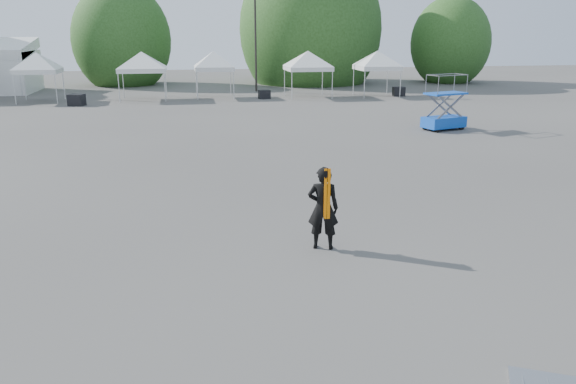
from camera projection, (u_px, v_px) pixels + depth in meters
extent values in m
plane|color=#474442|center=(300.00, 218.00, 14.69)|extent=(120.00, 120.00, 0.00)
cylinder|color=black|center=(255.00, 30.00, 44.14)|extent=(0.16, 0.16, 9.50)
cylinder|color=#382314|center=(124.00, 72.00, 50.77)|extent=(0.36, 0.36, 2.27)
ellipsoid|color=#224517|center=(122.00, 40.00, 50.00)|extent=(4.16, 4.16, 4.78)
cylinder|color=#382314|center=(310.00, 68.00, 52.73)|extent=(0.36, 0.36, 2.80)
ellipsoid|color=#224517|center=(310.00, 29.00, 51.78)|extent=(5.12, 5.12, 5.89)
cylinder|color=#382314|center=(448.00, 71.00, 53.22)|extent=(0.36, 0.36, 2.10)
ellipsoid|color=#224517|center=(450.00, 43.00, 52.50)|extent=(3.84, 3.84, 4.42)
cylinder|color=silver|center=(14.00, 89.00, 37.02)|extent=(0.06, 0.06, 2.00)
cylinder|color=silver|center=(56.00, 89.00, 37.48)|extent=(0.06, 0.06, 2.00)
cylinder|color=silver|center=(25.00, 86.00, 39.49)|extent=(0.06, 0.06, 2.00)
cylinder|color=silver|center=(64.00, 85.00, 39.95)|extent=(0.06, 0.06, 2.00)
cube|color=white|center=(38.00, 71.00, 38.19)|extent=(2.82, 2.82, 0.30)
pyramid|color=white|center=(36.00, 52.00, 37.84)|extent=(3.99, 3.99, 1.10)
cylinder|color=silver|center=(119.00, 88.00, 38.04)|extent=(0.06, 0.06, 2.00)
cylinder|color=silver|center=(165.00, 87.00, 38.58)|extent=(0.06, 0.06, 2.00)
cylinder|color=silver|center=(123.00, 84.00, 40.93)|extent=(0.06, 0.06, 2.00)
cylinder|color=silver|center=(166.00, 83.00, 41.47)|extent=(0.06, 0.06, 2.00)
cube|color=white|center=(142.00, 70.00, 39.46)|extent=(3.26, 3.26, 0.30)
pyramid|color=white|center=(141.00, 52.00, 39.11)|extent=(4.61, 4.61, 1.10)
cylinder|color=silver|center=(197.00, 86.00, 39.59)|extent=(0.06, 0.06, 2.00)
cylinder|color=silver|center=(234.00, 85.00, 40.05)|extent=(0.06, 0.06, 2.00)
cylinder|color=silver|center=(196.00, 82.00, 42.03)|extent=(0.06, 0.06, 2.00)
cylinder|color=silver|center=(231.00, 82.00, 42.48)|extent=(0.06, 0.06, 2.00)
cube|color=white|center=(214.00, 69.00, 40.74)|extent=(2.77, 2.77, 0.30)
pyramid|color=white|center=(213.00, 51.00, 40.39)|extent=(3.92, 3.92, 1.10)
cylinder|color=silver|center=(292.00, 86.00, 39.60)|extent=(0.06, 0.06, 2.00)
cylinder|color=silver|center=(332.00, 85.00, 40.12)|extent=(0.06, 0.06, 2.00)
cylinder|color=silver|center=(284.00, 82.00, 42.39)|extent=(0.06, 0.06, 2.00)
cylinder|color=silver|center=(322.00, 81.00, 42.90)|extent=(0.06, 0.06, 2.00)
cube|color=white|center=(308.00, 68.00, 40.96)|extent=(3.15, 3.15, 0.30)
pyramid|color=white|center=(308.00, 51.00, 40.61)|extent=(4.45, 4.45, 1.10)
cylinder|color=silver|center=(365.00, 84.00, 40.41)|extent=(0.06, 0.06, 2.00)
cylinder|color=silver|center=(400.00, 84.00, 40.89)|extent=(0.06, 0.06, 2.00)
cylinder|color=silver|center=(353.00, 81.00, 42.99)|extent=(0.06, 0.06, 2.00)
cylinder|color=silver|center=(387.00, 81.00, 43.47)|extent=(0.06, 0.06, 2.00)
cube|color=white|center=(377.00, 68.00, 41.64)|extent=(2.93, 2.93, 0.30)
pyramid|color=white|center=(378.00, 50.00, 41.30)|extent=(4.15, 4.15, 1.10)
imported|color=black|center=(323.00, 208.00, 12.38)|extent=(0.79, 0.62, 1.88)
cube|color=orange|center=(325.00, 194.00, 12.10)|extent=(0.15, 0.03, 1.13)
cube|color=#0D2EB1|center=(444.00, 122.00, 27.67)|extent=(2.30, 1.61, 0.52)
cube|color=#0D2EB1|center=(446.00, 93.00, 27.29)|extent=(2.20, 1.54, 0.09)
cylinder|color=black|center=(437.00, 129.00, 27.02)|extent=(0.34, 0.22, 0.31)
cylinder|color=black|center=(461.00, 127.00, 27.72)|extent=(0.34, 0.22, 0.31)
cylinder|color=black|center=(425.00, 127.00, 27.76)|extent=(0.34, 0.22, 0.31)
cylinder|color=black|center=(449.00, 124.00, 28.46)|extent=(0.34, 0.22, 0.31)
cube|color=black|center=(77.00, 100.00, 36.61)|extent=(1.15, 1.03, 0.74)
cube|color=black|center=(264.00, 94.00, 40.41)|extent=(0.86, 0.71, 0.62)
cube|color=black|center=(399.00, 91.00, 42.12)|extent=(0.93, 0.76, 0.67)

